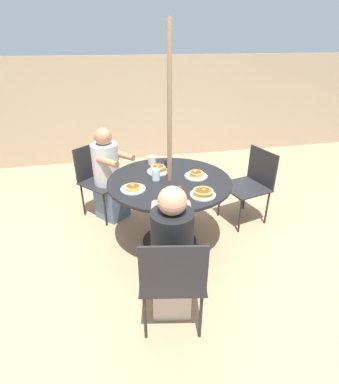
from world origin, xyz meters
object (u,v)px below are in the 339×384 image
object	(u,v)px
patio_table	(170,191)
patio_chair_south	(99,176)
patio_chair_north	(173,276)
pancake_plate_b	(133,188)
coffee_cup	(152,160)
pancake_plate_a	(203,193)
patio_chair_east	(251,181)
syrup_bottle	(180,196)
pancake_plate_d	(196,175)
pancake_plate_c	(158,169)
diner_south	(109,178)
drinking_glass_a	(156,175)
diner_north	(172,257)

from	to	relation	value
patio_table	patio_chair_south	bearing A→B (deg)	130.49
patio_table	patio_chair_north	world-z (taller)	patio_chair_north
pancake_plate_b	coffee_cup	distance (m)	0.64
patio_chair_north	pancake_plate_a	world-z (taller)	patio_chair_north
patio_chair_east	syrup_bottle	size ratio (longest dim) A/B	6.03
patio_chair_north	pancake_plate_d	world-z (taller)	patio_chair_north
pancake_plate_b	syrup_bottle	xyz separation A→B (m)	(0.36, -0.30, 0.04)
pancake_plate_a	syrup_bottle	bearing A→B (deg)	-165.96
patio_chair_east	pancake_plate_a	distance (m)	1.09
syrup_bottle	coffee_cup	distance (m)	0.89
pancake_plate_b	pancake_plate_c	size ratio (longest dim) A/B	1.00
patio_chair_north	pancake_plate_c	world-z (taller)	patio_chair_north
pancake_plate_b	pancake_plate_d	distance (m)	0.67
pancake_plate_a	pancake_plate_c	xyz separation A→B (m)	(-0.29, 0.60, 0.00)
syrup_bottle	coffee_cup	size ratio (longest dim) A/B	1.52
pancake_plate_a	patio_table	bearing A→B (deg)	118.82
diner_south	pancake_plate_a	size ratio (longest dim) A/B	4.85
drinking_glass_a	diner_south	bearing A→B (deg)	124.66
patio_table	drinking_glass_a	bearing A→B (deg)	168.27
patio_chair_south	pancake_plate_d	bearing A→B (deg)	99.88
patio_chair_south	coffee_cup	world-z (taller)	patio_chair_south
patio_chair_north	patio_chair_south	xyz separation A→B (m)	(-0.48, 1.87, 0.00)
coffee_cup	pancake_plate_a	bearing A→B (deg)	-69.40
pancake_plate_d	drinking_glass_a	world-z (taller)	drinking_glass_a
pancake_plate_b	drinking_glass_a	xyz separation A→B (m)	(0.24, 0.17, 0.04)
diner_south	drinking_glass_a	distance (m)	0.85
drinking_glass_a	pancake_plate_a	bearing A→B (deg)	-50.43
pancake_plate_b	coffee_cup	xyz separation A→B (m)	(0.28, 0.58, 0.03)
pancake_plate_c	drinking_glass_a	xyz separation A→B (m)	(-0.06, -0.19, 0.03)
patio_chair_east	pancake_plate_d	world-z (taller)	patio_chair_east
diner_south	patio_chair_south	bearing A→B (deg)	-90.00
patio_chair_east	patio_chair_south	world-z (taller)	same
patio_table	pancake_plate_d	world-z (taller)	pancake_plate_d
coffee_cup	diner_north	bearing A→B (deg)	-93.55
pancake_plate_a	syrup_bottle	world-z (taller)	syrup_bottle
patio_chair_east	diner_south	distance (m)	1.68
diner_north	syrup_bottle	bearing A→B (deg)	80.48
patio_table	pancake_plate_c	world-z (taller)	pancake_plate_c
diner_south	pancake_plate_d	world-z (taller)	diner_south
drinking_glass_a	patio_chair_north	bearing A→B (deg)	-94.45
diner_south	pancake_plate_b	xyz separation A→B (m)	(0.21, -0.83, 0.24)
syrup_bottle	pancake_plate_b	bearing A→B (deg)	140.00
pancake_plate_a	syrup_bottle	distance (m)	0.23
diner_south	pancake_plate_c	world-z (taller)	diner_south
patio_chair_north	drinking_glass_a	distance (m)	1.13
pancake_plate_a	syrup_bottle	xyz separation A→B (m)	(-0.23, -0.06, 0.03)
patio_table	patio_chair_south	xyz separation A→B (m)	(-0.70, 0.82, -0.12)
drinking_glass_a	pancake_plate_d	bearing A→B (deg)	-2.37
diner_north	pancake_plate_a	bearing A→B (deg)	62.87
syrup_bottle	pancake_plate_a	bearing A→B (deg)	14.04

